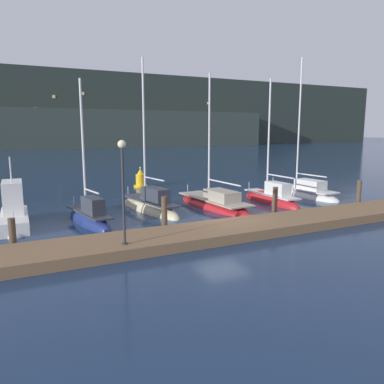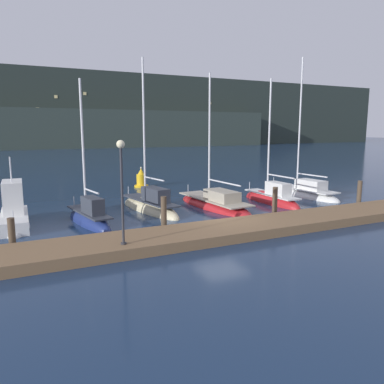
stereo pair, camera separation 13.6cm
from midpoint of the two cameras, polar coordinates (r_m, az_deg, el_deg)
name	(u,v)px [view 1 (the left image)]	position (r m, az deg, el deg)	size (l,w,h in m)	color
ground_plane	(222,225)	(19.72, 4.44, -5.01)	(400.00, 400.00, 0.00)	#192D4C
dock	(241,229)	(18.21, 7.28, -5.55)	(25.81, 2.80, 0.45)	brown
mooring_pile_0	(13,235)	(16.86, -25.89, -5.97)	(0.28, 0.28, 1.42)	#4C3D2D
mooring_pile_1	(164,215)	(17.99, -4.44, -3.49)	(0.28, 0.28, 1.79)	#4C3D2D
mooring_pile_2	(275,203)	(21.25, 12.34, -1.65)	(0.28, 0.28, 1.80)	#4C3D2D
mooring_pile_3	(359,194)	(25.82, 23.92, -0.34)	(0.28, 0.28, 1.77)	#4C3D2D
motorboat_berth_1	(14,218)	(21.35, -25.61, -3.62)	(1.49, 4.96, 4.14)	white
sailboat_berth_2	(90,221)	(20.58, -15.51, -4.22)	(2.03, 5.22, 8.21)	navy
sailboat_berth_3	(150,208)	(23.08, -6.58, -2.48)	(2.46, 6.50, 9.87)	beige
sailboat_berth_4	(214,205)	(24.19, 3.27, -1.97)	(2.63, 7.62, 9.00)	red
sailboat_berth_5	(271,200)	(26.07, 11.85, -1.25)	(1.35, 5.68, 8.99)	red
sailboat_berth_6	(302,194)	(29.38, 16.29, -0.25)	(2.40, 6.94, 10.73)	white
channel_buoy	(141,180)	(32.77, -7.97, 1.86)	(1.22, 1.22, 1.75)	gold
dock_lamppost	(123,176)	(14.60, -10.77, 2.45)	(0.32, 0.32, 4.09)	#2D2D33
hillside_backdrop	(40,112)	(114.21, -22.20, 11.20)	(240.00, 23.00, 21.10)	#28332D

